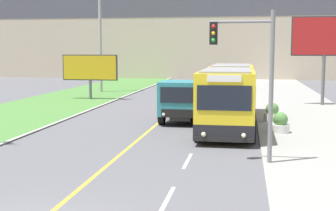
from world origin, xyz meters
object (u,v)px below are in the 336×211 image
object	(u,v)px
dump_truck	(185,101)
planter_round_second	(272,113)
billboard_large	(325,39)
billboard_small	(90,68)
planter_round_near	(280,124)
city_bus	(229,96)
utility_pole_far	(100,33)
traffic_light_mast	(252,67)

from	to	relation	value
dump_truck	planter_round_second	distance (m)	5.01
dump_truck	planter_round_second	xyz separation A→B (m)	(4.92, 0.69, -0.67)
billboard_large	planter_round_second	xyz separation A→B (m)	(-4.07, -8.65, -4.32)
billboard_small	planter_round_second	size ratio (longest dim) A/B	4.39
billboard_large	dump_truck	bearing A→B (deg)	-133.89
dump_truck	planter_round_near	world-z (taller)	dump_truck
city_bus	billboard_large	xyz separation A→B (m)	(6.46, 9.95, 3.24)
utility_pole_far	planter_round_near	distance (m)	26.24
traffic_light_mast	billboard_small	xyz separation A→B (m)	(-12.94, 20.21, -0.95)
billboard_small	planter_round_near	size ratio (longest dim) A/B	4.65
city_bus	planter_round_second	world-z (taller)	city_bus
utility_pole_far	planter_round_second	distance (m)	23.38
dump_truck	traffic_light_mast	xyz separation A→B (m)	(3.62, -9.30, 2.31)
utility_pole_far	billboard_large	bearing A→B (deg)	-22.76
utility_pole_far	planter_round_second	xyz separation A→B (m)	(15.40, -16.82, -5.13)
dump_truck	planter_round_second	size ratio (longest dim) A/B	5.84
dump_truck	utility_pole_far	distance (m)	20.89
billboard_large	city_bus	bearing A→B (deg)	-122.97
planter_round_near	planter_round_second	distance (m)	3.64
planter_round_near	planter_round_second	bearing A→B (deg)	93.16
utility_pole_far	planter_round_near	bearing A→B (deg)	-52.68
utility_pole_far	billboard_large	world-z (taller)	utility_pole_far
city_bus	billboard_large	bearing A→B (deg)	57.03
city_bus	planter_round_near	distance (m)	3.66
city_bus	dump_truck	bearing A→B (deg)	166.40
billboard_large	billboard_small	xyz separation A→B (m)	(-18.30, 1.58, -2.30)
traffic_light_mast	billboard_large	world-z (taller)	billboard_large
billboard_small	planter_round_near	world-z (taller)	billboard_small
utility_pole_far	dump_truck	bearing A→B (deg)	-59.10
dump_truck	traffic_light_mast	size ratio (longest dim) A/B	1.13
city_bus	dump_truck	world-z (taller)	city_bus
city_bus	planter_round_near	world-z (taller)	city_bus
billboard_small	billboard_large	bearing A→B (deg)	-4.93
city_bus	billboard_large	world-z (taller)	billboard_large
city_bus	traffic_light_mast	xyz separation A→B (m)	(1.09, -8.68, 1.89)
dump_truck	billboard_large	xyz separation A→B (m)	(8.99, 9.34, 3.65)
utility_pole_far	billboard_small	distance (m)	7.38
billboard_large	billboard_small	world-z (taller)	billboard_large
city_bus	traffic_light_mast	bearing A→B (deg)	-82.82
traffic_light_mast	billboard_small	distance (m)	24.02
dump_truck	billboard_small	distance (m)	14.42
planter_round_second	traffic_light_mast	bearing A→B (deg)	-97.38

